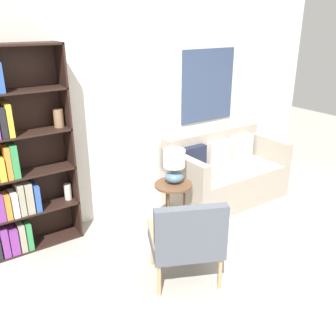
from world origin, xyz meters
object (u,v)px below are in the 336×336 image
side_table (173,190)px  table_lamp (174,165)px  couch (224,174)px  armchair (188,238)px  bookshelf (13,163)px

side_table → table_lamp: size_ratio=1.38×
couch → table_lamp: 1.15m
table_lamp → armchair: bearing=-118.8°
bookshelf → couch: 2.80m
couch → table_lamp: size_ratio=3.88×
bookshelf → couch: bookshelf is taller
armchair → table_lamp: size_ratio=2.15×
bookshelf → side_table: (1.64, -0.55, -0.53)m
armchair → side_table: size_ratio=1.56×
bookshelf → table_lamp: (1.67, -0.51, -0.23)m
armchair → couch: size_ratio=0.55×
couch → table_lamp: table_lamp is taller
armchair → side_table: 1.09m
bookshelf → couch: (2.70, -0.28, -0.67)m
couch → side_table: bearing=-165.8°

